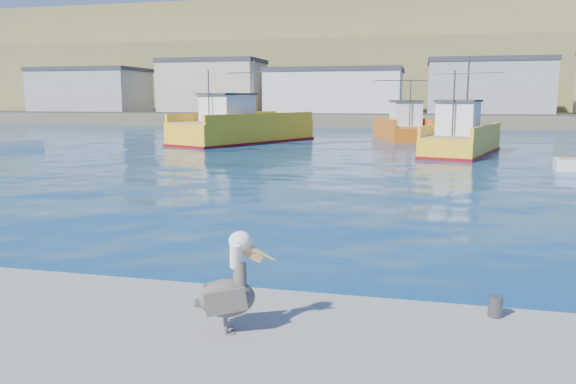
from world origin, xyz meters
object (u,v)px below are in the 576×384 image
object	(u,v)px
skiff_left	(16,145)
pelican	(230,289)
trawler_yellow_a	(242,128)
trawler_yellow_b	(461,140)
boat_orange	(402,127)

from	to	relation	value
skiff_left	pelican	bearing A→B (deg)	-47.20
trawler_yellow_a	trawler_yellow_b	world-z (taller)	trawler_yellow_a
boat_orange	pelican	world-z (taller)	boat_orange
trawler_yellow_b	skiff_left	bearing A→B (deg)	-174.87
boat_orange	skiff_left	distance (m)	31.21
boat_orange	pelican	distance (m)	44.08
trawler_yellow_a	boat_orange	size ratio (longest dim) A/B	1.48
trawler_yellow_a	pelican	world-z (taller)	trawler_yellow_a
trawler_yellow_a	trawler_yellow_b	bearing A→B (deg)	-20.05
trawler_yellow_b	boat_orange	size ratio (longest dim) A/B	1.06
trawler_yellow_b	pelican	world-z (taller)	trawler_yellow_b
skiff_left	pelican	world-z (taller)	pelican
boat_orange	skiff_left	bearing A→B (deg)	-149.79
trawler_yellow_a	pelican	distance (m)	39.18
boat_orange	pelican	bearing A→B (deg)	-90.90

